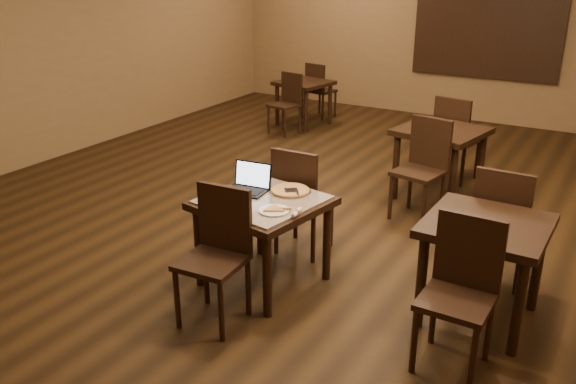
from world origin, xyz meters
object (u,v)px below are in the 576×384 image
Objects in this scene: other_table_a_chair_near at (424,163)px; other_table_a_chair_far at (454,134)px; other_table_c_chair_far at (502,220)px; chair_main_far at (300,196)px; tiled_table at (263,210)px; other_table_c_chair_near at (461,284)px; other_table_c at (485,239)px; laptop at (249,183)px; other_table_b at (304,89)px; other_table_b_chair_near at (288,100)px; other_table_b_chair_far at (318,87)px; chair_main_near at (218,247)px; other_table_a at (441,141)px; pizza_pan at (290,192)px.

other_table_a_chair_far is at bearing 102.08° from other_table_a_chair_near.
chair_main_far is at bearing 12.83° from other_table_c_chair_far.
other_table_a_chair_far is at bearing 88.12° from tiled_table.
other_table_c is at bearing 90.92° from other_table_c_chair_near.
laptop is 0.40× the size of other_table_b.
other_table_c is at bearing 90.92° from other_table_c_chair_far.
other_table_b_chair_near reaches higher than other_table_c.
other_table_a_chair_near is 4.32m from other_table_b_chair_far.
chair_main_near is 0.78m from laptop.
other_table_a_chair_near reaches higher than chair_main_far.
other_table_a_chair_far is at bearing -105.33° from chair_main_far.
other_table_a is 3.08m from other_table_c_chair_near.
other_table_c_chair_far is (1.70, 0.36, 0.01)m from chair_main_far.
other_table_a_chair_far is 3.19m from other_table_b.
tiled_table is 5.68m from other_table_b_chair_far.
tiled_table is 1.74m from other_table_c.
other_table_a_chair_near reaches higher than other_table_c.
laptop is 0.39× the size of other_table_b_chair_far.
other_table_c is (3.92, -3.77, 0.15)m from other_table_b_chair_near.
other_table_b is 0.97× the size of other_table_b_chair_near.
pizza_pan is at bearing 25.61° from other_table_c_chair_far.
other_table_b_chair_far reaches higher than other_table_c.
tiled_table is 1.02× the size of chair_main_far.
chair_main_near reaches higher than other_table_b_chair_far.
other_table_a is 1.16× the size of other_table_c.
other_table_b_chair_far is (-2.36, 4.98, -0.24)m from pizza_pan.
other_table_a_chair_far is (-0.02, 0.61, -0.08)m from other_table_a.
chair_main_far reaches higher than pizza_pan.
other_table_b is 0.55m from other_table_b_chair_near.
other_table_c is 0.84× the size of other_table_c_chair_near.
pizza_pan is 1.67m from other_table_c_chair_near.
other_table_b_chair_near is at bearing -59.79° from chair_main_far.
other_table_b_chair_far is at bearing 115.36° from pizza_pan.
other_table_c_chair_far is at bearing 125.38° from other_table_a_chair_far.
other_table_c is (3.95, -4.86, 0.15)m from other_table_b_chair_far.
other_table_a_chair_far reaches higher than other_table_c_chair_near.
other_table_c reaches higher than pizza_pan.
tiled_table is at bearing 89.43° from other_table_a_chair_far.
chair_main_far is 2.94× the size of pizza_pan.
pizza_pan is 0.38× the size of other_table_b_chair_near.
other_table_c_chair_far is (1.03, -1.07, -0.01)m from other_table_a_chair_near.
other_table_b is at bearing 107.53° from laptop.
tiled_table is 0.28m from laptop.
other_table_a_chair_far is at bearing 110.97° from other_table_c.
other_table_b_chair_near is 0.89× the size of other_table_c_chair_near.
tiled_table is 4.70m from other_table_b_chair_near.
other_table_c_chair_far is at bearing 143.91° from other_table_b_chair_far.
other_table_b_chair_far is 0.89× the size of other_table_c_chair_near.
other_table_a_chair_far is at bearing 68.80° from laptop.
other_table_c_chair_far reaches higher than other_table_b_chair_near.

